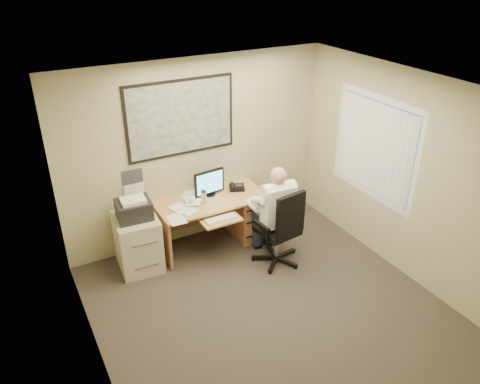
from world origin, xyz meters
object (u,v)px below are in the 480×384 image
desk (231,212)px  filing_cabinet (137,238)px  person (277,216)px  office_chair (278,242)px

desk → filing_cabinet: bearing=-178.4°
desk → filing_cabinet: (-1.46, -0.04, 0.02)m
filing_cabinet → desk: bearing=5.7°
desk → filing_cabinet: size_ratio=1.50×
desk → person: bearing=-71.8°
person → office_chair: bearing=-90.4°
desk → office_chair: office_chair is taller
office_chair → filing_cabinet: bearing=146.2°
filing_cabinet → office_chair: 1.93m
office_chair → person: bearing=78.1°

